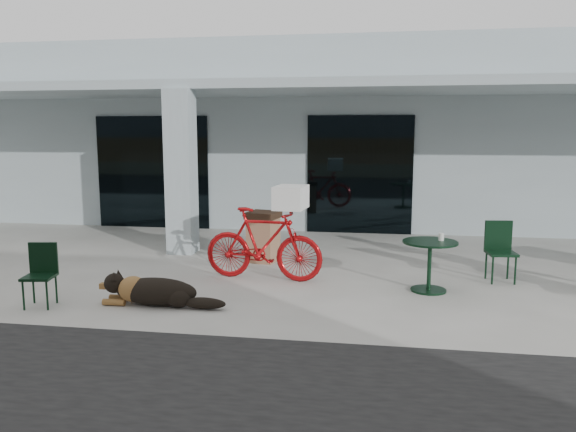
% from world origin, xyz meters
% --- Properties ---
extents(ground, '(80.00, 80.00, 0.00)m').
position_xyz_m(ground, '(0.00, 0.00, 0.00)').
color(ground, '#B4B2AA').
rests_on(ground, ground).
extents(building, '(22.00, 7.00, 4.50)m').
position_xyz_m(building, '(0.00, 8.50, 2.25)').
color(building, '#A6B6BD').
rests_on(building, ground).
extents(storefront_glass_left, '(2.80, 0.06, 2.70)m').
position_xyz_m(storefront_glass_left, '(-3.20, 4.98, 1.35)').
color(storefront_glass_left, black).
rests_on(storefront_glass_left, ground).
extents(storefront_glass_right, '(2.40, 0.06, 2.70)m').
position_xyz_m(storefront_glass_right, '(1.80, 4.98, 1.35)').
color(storefront_glass_right, black).
rests_on(storefront_glass_right, ground).
extents(column, '(0.50, 0.50, 3.12)m').
position_xyz_m(column, '(-1.50, 2.30, 1.56)').
color(column, '#A6B6BD').
rests_on(column, ground).
extents(overhang, '(22.00, 2.80, 0.18)m').
position_xyz_m(overhang, '(0.00, 3.60, 3.21)').
color(overhang, '#A6B6BD').
rests_on(overhang, column).
extents(bicycle, '(1.96, 0.73, 1.15)m').
position_xyz_m(bicycle, '(0.46, 0.57, 0.58)').
color(bicycle, '#A60D10').
rests_on(bicycle, ground).
extents(laundry_basket, '(0.51, 0.65, 0.36)m').
position_xyz_m(laundry_basket, '(0.90, 0.52, 1.33)').
color(laundry_basket, white).
rests_on(laundry_basket, bicycle).
extents(dog, '(1.33, 0.48, 0.44)m').
position_xyz_m(dog, '(-0.70, -1.00, 0.22)').
color(dog, black).
rests_on(dog, ground).
extents(cup_near_dog, '(0.11, 0.11, 0.11)m').
position_xyz_m(cup_near_dog, '(-1.11, -0.89, 0.05)').
color(cup_near_dog, white).
rests_on(cup_near_dog, ground).
extents(cafe_chair_near, '(0.45, 0.48, 0.85)m').
position_xyz_m(cafe_chair_near, '(-2.22, -1.29, 0.42)').
color(cafe_chair_near, black).
rests_on(cafe_chair_near, ground).
extents(cafe_table_far, '(0.90, 0.90, 0.75)m').
position_xyz_m(cafe_table_far, '(3.00, 0.31, 0.38)').
color(cafe_table_far, black).
rests_on(cafe_table_far, ground).
extents(cafe_chair_far_a, '(0.47, 0.51, 0.94)m').
position_xyz_m(cafe_chair_far_a, '(4.15, 1.03, 0.47)').
color(cafe_chair_far_a, black).
rests_on(cafe_chair_far_a, ground).
extents(cup_on_table, '(0.09, 0.09, 0.11)m').
position_xyz_m(cup_on_table, '(3.16, 0.39, 0.81)').
color(cup_on_table, white).
rests_on(cup_on_table, cafe_table_far).
extents(trash_receptacle, '(0.64, 0.64, 0.91)m').
position_xyz_m(trash_receptacle, '(0.20, 1.80, 0.46)').
color(trash_receptacle, '#92684B').
rests_on(trash_receptacle, ground).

